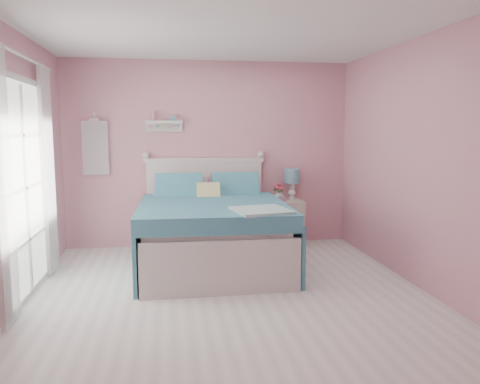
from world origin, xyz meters
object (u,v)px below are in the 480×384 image
object	(u,v)px
bed	(212,232)
vase	(279,195)
teacup	(282,199)
nightstand	(286,223)
table_lamp	(292,178)

from	to	relation	value
bed	vase	xyz separation A→B (m)	(1.03, 0.83, 0.31)
bed	teacup	bearing A→B (deg)	36.39
nightstand	vase	bearing A→B (deg)	-173.88
nightstand	vase	xyz separation A→B (m)	(-0.11, -0.01, 0.40)
table_lamp	teacup	distance (m)	0.36
vase	teacup	distance (m)	0.10
nightstand	teacup	world-z (taller)	teacup
vase	teacup	bearing A→B (deg)	-70.41
nightstand	table_lamp	world-z (taller)	table_lamp
bed	table_lamp	distance (m)	1.62
bed	teacup	xyz separation A→B (m)	(1.06, 0.74, 0.27)
bed	table_lamp	bearing A→B (deg)	37.28
bed	nightstand	bearing A→B (deg)	37.71
bed	table_lamp	size ratio (longest dim) A/B	4.87
vase	bed	bearing A→B (deg)	-141.19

